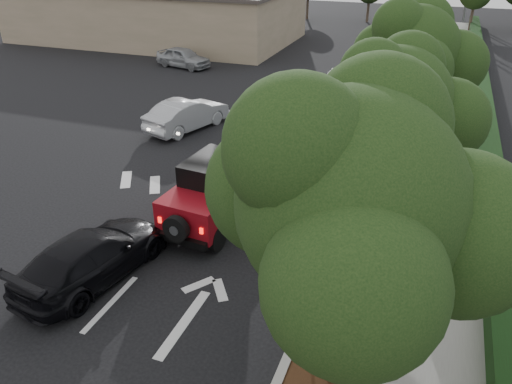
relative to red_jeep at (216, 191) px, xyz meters
The scene contains 19 objects.
ground 4.72m from the red_jeep, 100.35° to the right, with size 120.00×120.00×0.00m, color black.
curb 8.43m from the red_jeep, 63.22° to the left, with size 0.20×70.00×0.15m, color #9E9B93.
planting_strip 8.92m from the red_jeep, 57.44° to the left, with size 1.80×70.00×0.12m, color black.
sidewalk 10.07m from the red_jeep, 48.25° to the left, with size 2.00×70.00×0.12m, color gray.
hedge 11.02m from the red_jeep, 42.80° to the left, with size 0.80×70.00×0.80m, color black.
commercial_building 30.55m from the red_jeep, 123.44° to the left, with size 22.00×12.00×4.00m, color gray.
transmission_tower 43.80m from the red_jeep, 83.21° to the left, with size 7.00×4.00×28.00m, color slate, non-canonical shape.
street_tree_near 7.01m from the red_jeep, 46.47° to the right, with size 3.80×3.80×5.92m, color black, non-canonical shape.
street_tree_mid 5.27m from the red_jeep, 22.49° to the left, with size 3.20×3.20×5.32m, color black, non-canonical shape.
street_tree_far 9.78m from the red_jeep, 60.61° to the left, with size 3.40×3.40×5.62m, color black, non-canonical shape.
light_pole_a 22.72m from the red_jeep, 108.84° to the left, with size 2.00×0.22×9.00m, color slate, non-canonical shape.
light_pole_b 34.51m from the red_jeep, 103.97° to the left, with size 2.00×0.22×9.00m, color slate, non-canonical shape.
red_jeep is the anchor object (origin of this frame).
silver_suv_ahead 3.62m from the red_jeep, 95.19° to the left, with size 2.32×5.02×1.40m, color #ABAFB3.
black_suv_oncoming 4.17m from the red_jeep, 116.09° to the right, with size 1.81×4.46×1.29m, color black.
silver_sedan_oncoming 8.41m from the red_jeep, 123.43° to the left, with size 1.48×4.23×1.39m, color #AAADB2.
parked_suv 20.20m from the red_jeep, 120.62° to the left, with size 1.54×3.83×1.30m, color #95989C.
speed_hump_sign 5.93m from the red_jeep, 45.91° to the right, with size 1.14×0.14×2.43m.
terracotta_planter 6.47m from the red_jeep, ahead, with size 0.77×0.77×1.34m.
Camera 1 is at (6.64, -7.69, 8.08)m, focal length 35.00 mm.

